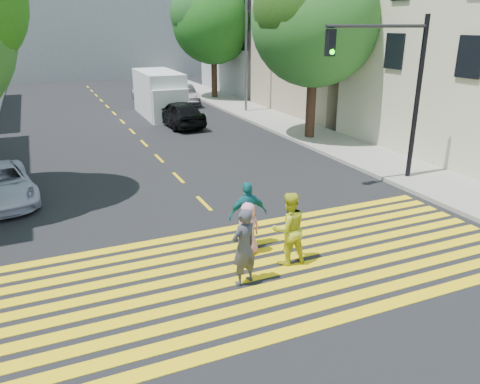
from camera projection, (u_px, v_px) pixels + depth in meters
ground at (294, 293)px, 10.38m from camera, size 120.00×120.00×0.00m
sidewalk_right at (293, 128)px, 26.48m from camera, size 3.00×60.00×0.15m
crosswalk at (268, 267)px, 11.48m from camera, size 13.40×5.30×0.01m
lane_line at (118, 117)px, 29.78m from camera, size 0.12×34.40×0.01m
building_right_tan at (352, 34)px, 30.69m from camera, size 10.00×10.00×10.00m
building_right_grey at (275, 31)px, 40.18m from camera, size 10.00×10.00×10.00m
backdrop_block at (72, 20)px, 49.73m from camera, size 30.00×8.00×12.00m
tree_right_near at (316, 14)px, 22.14m from camera, size 6.98×6.52×8.93m
tree_right_far at (214, 17)px, 35.10m from camera, size 7.57×7.16×8.97m
pedestrian_man at (244, 247)px, 10.49m from camera, size 0.78×0.64×1.84m
pedestrian_woman at (289, 228)px, 11.41m from camera, size 0.92×0.72×1.86m
pedestrian_child at (248, 229)px, 11.94m from camera, size 0.74×0.53×1.41m
pedestrian_extra at (248, 215)px, 12.29m from camera, size 1.08×0.49×1.81m
dark_car_near at (180, 113)px, 26.88m from camera, size 2.12×4.59×1.52m
silver_car at (148, 92)px, 35.65m from camera, size 2.04×4.87×1.41m
dark_car_parked at (184, 95)px, 34.09m from camera, size 1.73×4.33×1.40m
white_van at (160, 95)px, 29.65m from camera, size 2.35×5.98×2.80m
traffic_signal at (395, 78)px, 16.25m from camera, size 4.06×0.39×5.96m
street_lamp at (243, 26)px, 29.32m from camera, size 2.17×0.27×9.58m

